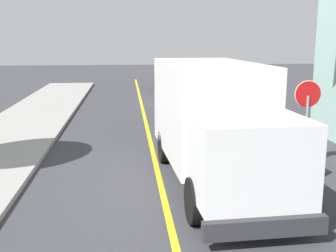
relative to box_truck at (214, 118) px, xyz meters
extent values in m
cube|color=gold|center=(-1.44, 0.96, -1.76)|extent=(0.16, 56.00, 0.01)
cube|color=silver|center=(-0.04, 0.73, 0.13)|extent=(2.66, 5.12, 2.60)
cube|color=white|center=(0.15, -2.76, -0.32)|extent=(2.38, 2.12, 1.70)
cube|color=#1E2D3D|center=(0.20, -3.66, 0.06)|extent=(2.04, 0.19, 0.75)
cube|color=#2D2D33|center=(0.21, -3.84, -1.35)|extent=(2.41, 0.33, 0.36)
cylinder|color=black|center=(1.19, -2.51, -1.27)|extent=(0.35, 1.01, 1.00)
cylinder|color=black|center=(-0.91, -2.62, -1.27)|extent=(0.35, 1.01, 1.00)
cylinder|color=black|center=(0.94, 2.04, -1.27)|extent=(0.35, 1.01, 1.00)
cylinder|color=black|center=(-1.15, 1.93, -1.27)|extent=(0.35, 1.01, 1.00)
cube|color=#2D4793|center=(0.78, 7.37, -1.12)|extent=(1.95, 4.46, 0.76)
cube|color=#1E2D3D|center=(0.78, 7.52, -0.42)|extent=(1.65, 1.85, 0.64)
cylinder|color=black|center=(1.52, 5.94, -1.45)|extent=(0.24, 0.65, 0.64)
cylinder|color=black|center=(-0.06, 5.99, -1.45)|extent=(0.24, 0.65, 0.64)
cylinder|color=black|center=(1.62, 8.75, -1.45)|extent=(0.24, 0.65, 0.64)
cylinder|color=black|center=(0.04, 8.81, -1.45)|extent=(0.24, 0.65, 0.64)
cube|color=silver|center=(0.50, 14.54, -1.12)|extent=(2.01, 4.48, 0.76)
cube|color=#1E2D3D|center=(0.50, 14.69, -0.42)|extent=(1.67, 1.87, 0.64)
cylinder|color=black|center=(1.22, 13.10, -1.45)|extent=(0.25, 0.65, 0.64)
cylinder|color=black|center=(-0.36, 13.17, -1.45)|extent=(0.25, 0.65, 0.64)
cylinder|color=black|center=(1.35, 15.91, -1.45)|extent=(0.25, 0.65, 0.64)
cylinder|color=black|center=(-0.22, 15.99, -1.45)|extent=(0.25, 0.65, 0.64)
cube|color=black|center=(0.75, 20.88, -1.12)|extent=(1.90, 4.44, 0.76)
cube|color=#1E2D3D|center=(0.76, 21.03, -0.42)|extent=(1.63, 1.84, 0.64)
cylinder|color=black|center=(1.51, 19.46, -1.45)|extent=(0.24, 0.65, 0.64)
cylinder|color=black|center=(-0.07, 19.49, -1.45)|extent=(0.24, 0.65, 0.64)
cylinder|color=black|center=(1.58, 22.27, -1.45)|extent=(0.24, 0.65, 0.64)
cylinder|color=black|center=(0.00, 22.31, -1.45)|extent=(0.24, 0.65, 0.64)
cylinder|color=gray|center=(2.98, 0.88, -0.67)|extent=(0.08, 0.08, 2.20)
cylinder|color=red|center=(2.98, 0.91, 0.48)|extent=(0.76, 0.03, 0.76)
cylinder|color=white|center=(2.98, 0.93, 0.48)|extent=(0.80, 0.02, 0.80)
camera|label=1|loc=(-2.30, -10.87, 2.10)|focal=45.09mm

